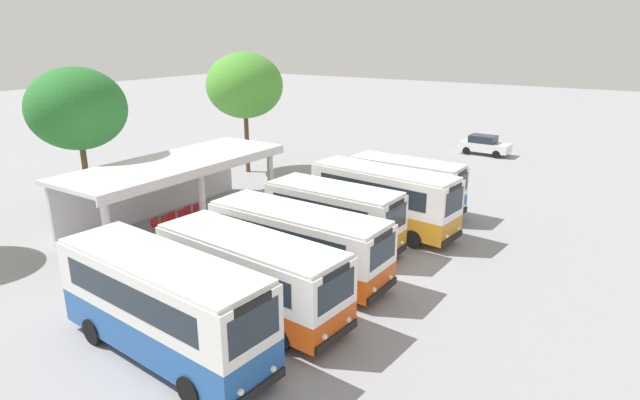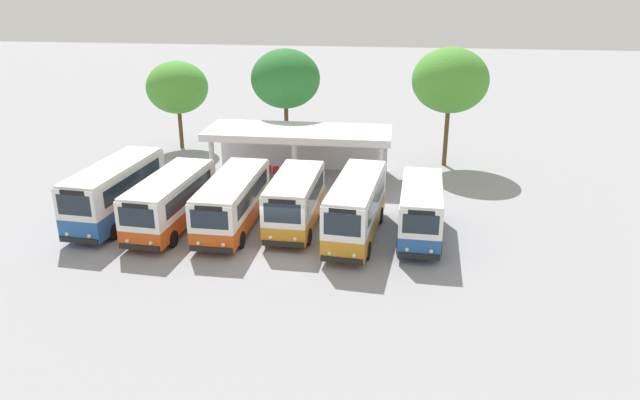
% 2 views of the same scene
% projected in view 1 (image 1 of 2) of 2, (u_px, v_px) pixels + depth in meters
% --- Properties ---
extents(ground_plane, '(180.00, 180.00, 0.00)m').
position_uv_depth(ground_plane, '(383.00, 264.00, 23.44)').
color(ground_plane, '#939399').
extents(city_bus_nearest_orange, '(2.88, 8.17, 3.36)m').
position_uv_depth(city_bus_nearest_orange, '(163.00, 303.00, 16.30)').
color(city_bus_nearest_orange, black).
rests_on(city_bus_nearest_orange, ground).
extents(city_bus_second_in_row, '(2.90, 7.79, 2.98)m').
position_uv_depth(city_bus_second_in_row, '(251.00, 273.00, 18.77)').
color(city_bus_second_in_row, black).
rests_on(city_bus_second_in_row, ground).
extents(city_bus_middle_cream, '(2.59, 8.01, 2.95)m').
position_uv_depth(city_bus_middle_cream, '(298.00, 241.00, 21.71)').
color(city_bus_middle_cream, black).
rests_on(city_bus_middle_cream, ground).
extents(city_bus_fourth_amber, '(2.57, 6.60, 3.06)m').
position_uv_depth(city_bus_fourth_amber, '(334.00, 215.00, 24.64)').
color(city_bus_fourth_amber, black).
rests_on(city_bus_fourth_amber, ground).
extents(city_bus_fifth_blue, '(2.92, 7.97, 3.28)m').
position_uv_depth(city_bus_fifth_blue, '(383.00, 197.00, 26.90)').
color(city_bus_fifth_blue, black).
rests_on(city_bus_fifth_blue, ground).
extents(city_bus_far_end_green, '(2.43, 6.67, 3.03)m').
position_uv_depth(city_bus_far_end_green, '(406.00, 184.00, 29.84)').
color(city_bus_far_end_green, black).
rests_on(city_bus_far_end_green, ground).
extents(parked_car_flank, '(1.94, 4.11, 1.62)m').
position_uv_depth(parked_car_flank, '(484.00, 145.00, 44.45)').
color(parked_car_flank, black).
rests_on(parked_car_flank, ground).
extents(terminal_canopy, '(12.65, 4.57, 3.40)m').
position_uv_depth(terminal_canopy, '(170.00, 174.00, 28.42)').
color(terminal_canopy, silver).
rests_on(terminal_canopy, ground).
extents(waiting_chair_end_by_column, '(0.45, 0.45, 0.86)m').
position_uv_depth(waiting_chair_end_by_column, '(156.00, 225.00, 26.79)').
color(waiting_chair_end_by_column, slate).
rests_on(waiting_chair_end_by_column, ground).
extents(waiting_chair_second_from_end, '(0.45, 0.45, 0.86)m').
position_uv_depth(waiting_chair_second_from_end, '(166.00, 222.00, 27.18)').
color(waiting_chair_second_from_end, slate).
rests_on(waiting_chair_second_from_end, ground).
extents(waiting_chair_middle_seat, '(0.45, 0.45, 0.86)m').
position_uv_depth(waiting_chair_middle_seat, '(173.00, 218.00, 27.69)').
color(waiting_chair_middle_seat, slate).
rests_on(waiting_chair_middle_seat, ground).
extents(waiting_chair_fourth_seat, '(0.45, 0.45, 0.86)m').
position_uv_depth(waiting_chair_fourth_seat, '(183.00, 216.00, 28.09)').
color(waiting_chair_fourth_seat, slate).
rests_on(waiting_chair_fourth_seat, ground).
extents(waiting_chair_fifth_seat, '(0.45, 0.45, 0.86)m').
position_uv_depth(waiting_chair_fifth_seat, '(189.00, 212.00, 28.61)').
color(waiting_chair_fifth_seat, slate).
rests_on(waiting_chair_fifth_seat, ground).
extents(waiting_chair_far_end_seat, '(0.45, 0.45, 0.86)m').
position_uv_depth(waiting_chair_far_end_seat, '(198.00, 210.00, 29.02)').
color(waiting_chair_far_end_seat, slate).
rests_on(waiting_chair_far_end_seat, ground).
extents(roadside_tree_behind_canopy, '(5.22, 5.22, 8.13)m').
position_uv_depth(roadside_tree_behind_canopy, '(77.00, 109.00, 28.48)').
color(roadside_tree_behind_canopy, brown).
rests_on(roadside_tree_behind_canopy, ground).
extents(roadside_tree_east_of_canopy, '(5.41, 5.41, 8.58)m').
position_uv_depth(roadside_tree_east_of_canopy, '(245.00, 86.00, 37.30)').
color(roadside_tree_east_of_canopy, brown).
rests_on(roadside_tree_east_of_canopy, ground).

